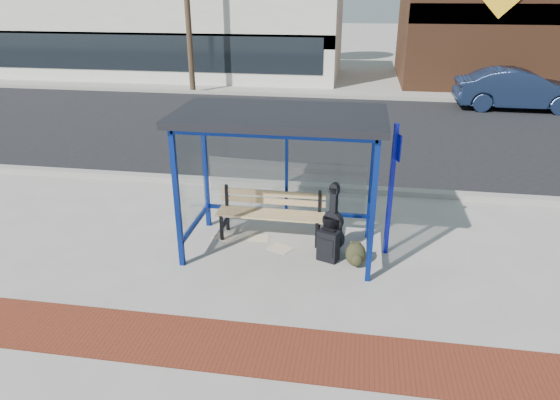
% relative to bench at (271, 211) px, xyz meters
% --- Properties ---
extents(ground, '(120.00, 120.00, 0.00)m').
position_rel_bench_xyz_m(ground, '(0.23, -0.47, -0.51)').
color(ground, '#B2ADA0').
rests_on(ground, ground).
extents(brick_paver_strip, '(60.00, 1.00, 0.01)m').
position_rel_bench_xyz_m(brick_paver_strip, '(0.23, -3.07, -0.51)').
color(brick_paver_strip, maroon).
rests_on(brick_paver_strip, ground).
extents(curb_near, '(60.00, 0.25, 0.12)m').
position_rel_bench_xyz_m(curb_near, '(0.23, 2.43, -0.45)').
color(curb_near, gray).
rests_on(curb_near, ground).
extents(street_asphalt, '(60.00, 10.00, 0.00)m').
position_rel_bench_xyz_m(street_asphalt, '(0.23, 7.53, -0.51)').
color(street_asphalt, black).
rests_on(street_asphalt, ground).
extents(curb_far, '(60.00, 0.25, 0.12)m').
position_rel_bench_xyz_m(curb_far, '(0.23, 12.63, -0.45)').
color(curb_far, gray).
rests_on(curb_far, ground).
extents(far_sidewalk, '(60.00, 4.00, 0.01)m').
position_rel_bench_xyz_m(far_sidewalk, '(0.23, 14.53, -0.51)').
color(far_sidewalk, '#B2ADA0').
rests_on(far_sidewalk, ground).
extents(bus_shelter, '(3.30, 1.80, 2.42)m').
position_rel_bench_xyz_m(bus_shelter, '(0.23, -0.40, 1.56)').
color(bus_shelter, navy).
rests_on(bus_shelter, ground).
extents(storefront_white, '(18.00, 6.04, 4.00)m').
position_rel_bench_xyz_m(storefront_white, '(-8.77, 17.52, 1.49)').
color(storefront_white, silver).
rests_on(storefront_white, ground).
extents(storefront_brown, '(10.00, 7.08, 6.40)m').
position_rel_bench_xyz_m(storefront_brown, '(8.23, 18.03, 2.69)').
color(storefront_brown, '#59331E').
rests_on(storefront_brown, ground).
extents(bench, '(1.92, 0.48, 0.91)m').
position_rel_bench_xyz_m(bench, '(0.00, 0.00, 0.00)').
color(bench, black).
rests_on(bench, ground).
extents(guitar_bag, '(0.44, 0.28, 1.16)m').
position_rel_bench_xyz_m(guitar_bag, '(1.12, -0.31, -0.09)').
color(guitar_bag, black).
rests_on(guitar_bag, ground).
extents(suitcase, '(0.39, 0.32, 0.58)m').
position_rel_bench_xyz_m(suitcase, '(1.08, -0.69, -0.24)').
color(suitcase, black).
rests_on(suitcase, ground).
extents(backpack, '(0.38, 0.36, 0.40)m').
position_rel_bench_xyz_m(backpack, '(1.54, -0.79, -0.32)').
color(backpack, '#2A2917').
rests_on(backpack, ground).
extents(sign_post, '(0.13, 0.28, 2.27)m').
position_rel_bench_xyz_m(sign_post, '(2.04, -0.27, 0.76)').
color(sign_post, '#0E139B').
rests_on(sign_post, ground).
extents(newspaper_a, '(0.47, 0.43, 0.01)m').
position_rel_bench_xyz_m(newspaper_a, '(-0.84, -0.15, -0.51)').
color(newspaper_a, white).
rests_on(newspaper_a, ground).
extents(newspaper_b, '(0.49, 0.45, 0.01)m').
position_rel_bench_xyz_m(newspaper_b, '(0.24, -0.43, -0.51)').
color(newspaper_b, white).
rests_on(newspaper_b, ground).
extents(newspaper_c, '(0.40, 0.33, 0.01)m').
position_rel_bench_xyz_m(newspaper_c, '(-0.22, -0.10, -0.51)').
color(newspaper_c, white).
rests_on(newspaper_c, ground).
extents(parked_car, '(4.50, 1.60, 1.48)m').
position_rel_bench_xyz_m(parked_car, '(7.18, 11.60, 0.23)').
color(parked_car, '#16233F').
rests_on(parked_car, ground).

